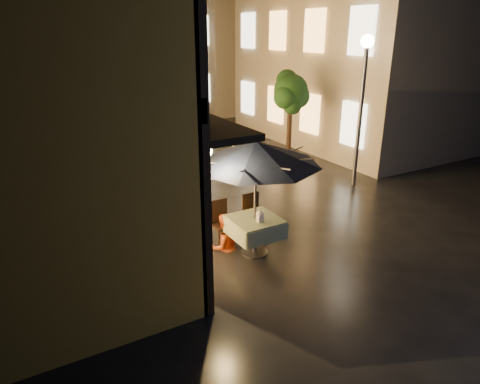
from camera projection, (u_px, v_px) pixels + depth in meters
ground at (318, 233)px, 9.75m from camera, size 90.00×90.00×0.00m
east_building_near at (365, 54)px, 17.29m from camera, size 7.30×9.30×6.80m
east_building_far at (229, 41)px, 26.53m from camera, size 7.30×10.30×7.30m
street_tree at (291, 94)px, 13.67m from camera, size 1.43×1.20×3.15m
streetlamp_near at (363, 85)px, 11.73m from camera, size 0.36×0.36×4.23m
streetlamp_far at (189, 60)px, 21.46m from camera, size 0.36×0.36×4.23m
cafe_table at (255, 227)px, 8.66m from camera, size 0.99×0.99×0.78m
patio_umbrella at (256, 153)px, 8.10m from camera, size 2.55×2.55×2.46m
cafe_chair_left at (221, 220)px, 9.09m from camera, size 0.42×0.42×0.97m
cafe_chair_right at (253, 213)px, 9.46m from camera, size 0.42×0.42×0.97m
table_lantern at (260, 215)px, 8.39m from camera, size 0.16×0.16×0.25m
person_orange at (224, 215)px, 8.82m from camera, size 0.73×0.57×1.49m
person_yellow at (259, 208)px, 9.29m from camera, size 0.95×0.63×1.38m
bicycle_0 at (158, 183)px, 11.54m from camera, size 1.83×0.93×0.92m
bicycle_1 at (141, 167)px, 12.62m from camera, size 1.80×0.73×1.05m
bicycle_2 at (151, 169)px, 12.78m from camera, size 1.71×0.98×0.85m
bicycle_3 at (137, 156)px, 13.93m from camera, size 1.57×0.45×0.94m
bicycle_4 at (119, 152)px, 14.65m from camera, size 1.56×0.60×0.81m
bicycle_5 at (106, 149)px, 14.75m from camera, size 1.59×0.49×0.95m
bicycle_6 at (104, 139)px, 16.47m from camera, size 1.62×0.91×0.81m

